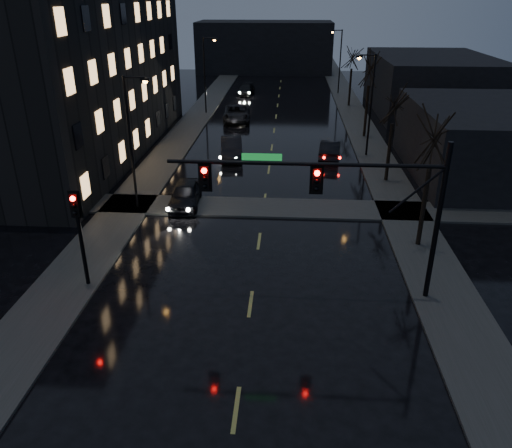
% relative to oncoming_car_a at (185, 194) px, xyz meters
% --- Properties ---
extents(sidewalk_left, '(3.00, 140.00, 0.12)m').
position_rel_oncoming_car_a_xyz_m(sidewalk_left, '(-3.60, 16.33, -0.69)').
color(sidewalk_left, '#2D2D2B').
rests_on(sidewalk_left, ground).
extents(sidewalk_right, '(3.00, 140.00, 0.12)m').
position_rel_oncoming_car_a_xyz_m(sidewalk_right, '(13.40, 16.33, -0.69)').
color(sidewalk_right, '#2D2D2B').
rests_on(sidewalk_right, ground).
extents(sidewalk_cross, '(40.00, 3.00, 0.12)m').
position_rel_oncoming_car_a_xyz_m(sidewalk_cross, '(4.90, -0.17, -0.69)').
color(sidewalk_cross, '#2D2D2B').
rests_on(sidewalk_cross, ground).
extents(apartment_block, '(12.00, 30.00, 12.00)m').
position_rel_oncoming_car_a_xyz_m(apartment_block, '(-11.60, 11.33, 5.25)').
color(apartment_block, black).
rests_on(apartment_block, ground).
extents(commercial_right_near, '(10.00, 14.00, 5.00)m').
position_rel_oncoming_car_a_xyz_m(commercial_right_near, '(20.40, 7.33, 1.75)').
color(commercial_right_near, black).
rests_on(commercial_right_near, ground).
extents(commercial_right_far, '(12.00, 18.00, 6.00)m').
position_rel_oncoming_car_a_xyz_m(commercial_right_far, '(21.90, 29.33, 2.25)').
color(commercial_right_far, black).
rests_on(commercial_right_far, ground).
extents(far_block, '(22.00, 10.00, 8.00)m').
position_rel_oncoming_car_a_xyz_m(far_block, '(1.90, 59.33, 3.25)').
color(far_block, black).
rests_on(far_block, ground).
extents(signal_mast, '(11.11, 0.41, 7.00)m').
position_rel_oncoming_car_a_xyz_m(signal_mast, '(8.75, -9.67, 4.12)').
color(signal_mast, black).
rests_on(signal_mast, ground).
extents(signal_pole_left, '(0.35, 0.41, 4.53)m').
position_rel_oncoming_car_a_xyz_m(signal_pole_left, '(-2.60, -9.67, 2.26)').
color(signal_pole_left, black).
rests_on(signal_pole_left, ground).
extents(tree_near, '(3.52, 3.52, 8.08)m').
position_rel_oncoming_car_a_xyz_m(tree_near, '(13.30, -4.67, 5.47)').
color(tree_near, black).
rests_on(tree_near, ground).
extents(tree_mid_a, '(3.30, 3.30, 7.58)m').
position_rel_oncoming_car_a_xyz_m(tree_mid_a, '(13.30, 5.33, 5.07)').
color(tree_mid_a, black).
rests_on(tree_mid_a, ground).
extents(tree_mid_b, '(3.74, 3.74, 8.59)m').
position_rel_oncoming_car_a_xyz_m(tree_mid_b, '(13.30, 17.33, 5.86)').
color(tree_mid_b, black).
rests_on(tree_mid_b, ground).
extents(tree_far, '(3.43, 3.43, 7.88)m').
position_rel_oncoming_car_a_xyz_m(tree_far, '(13.30, 31.33, 5.31)').
color(tree_far, black).
rests_on(tree_far, ground).
extents(streetlight_l_near, '(1.53, 0.28, 8.00)m').
position_rel_oncoming_car_a_xyz_m(streetlight_l_near, '(-2.68, -0.67, 4.02)').
color(streetlight_l_near, black).
rests_on(streetlight_l_near, ground).
extents(streetlight_l_far, '(1.53, 0.28, 8.00)m').
position_rel_oncoming_car_a_xyz_m(streetlight_l_far, '(-2.68, 26.33, 4.02)').
color(streetlight_l_far, black).
rests_on(streetlight_l_far, ground).
extents(streetlight_r_mid, '(1.53, 0.28, 8.00)m').
position_rel_oncoming_car_a_xyz_m(streetlight_r_mid, '(12.49, 11.33, 4.02)').
color(streetlight_r_mid, black).
rests_on(streetlight_r_mid, ground).
extents(streetlight_r_far, '(1.53, 0.28, 8.00)m').
position_rel_oncoming_car_a_xyz_m(streetlight_r_far, '(12.49, 39.33, 4.02)').
color(streetlight_r_far, black).
rests_on(streetlight_r_far, ground).
extents(oncoming_car_a, '(2.07, 4.52, 1.50)m').
position_rel_oncoming_car_a_xyz_m(oncoming_car_a, '(0.00, 0.00, 0.00)').
color(oncoming_car_a, black).
rests_on(oncoming_car_a, ground).
extents(oncoming_car_b, '(2.28, 4.97, 1.58)m').
position_rel_oncoming_car_a_xyz_m(oncoming_car_b, '(1.74, 10.29, 0.04)').
color(oncoming_car_b, black).
rests_on(oncoming_car_b, ground).
extents(oncoming_car_c, '(3.06, 5.97, 1.61)m').
position_rel_oncoming_car_a_xyz_m(oncoming_car_c, '(0.88, 23.06, 0.05)').
color(oncoming_car_c, black).
rests_on(oncoming_car_c, ground).
extents(oncoming_car_d, '(2.32, 4.72, 1.32)m').
position_rel_oncoming_car_a_xyz_m(oncoming_car_d, '(0.54, 38.03, -0.09)').
color(oncoming_car_d, black).
rests_on(oncoming_car_d, ground).
extents(lead_car, '(2.07, 4.60, 1.46)m').
position_rel_oncoming_car_a_xyz_m(lead_car, '(9.68, 10.62, -0.02)').
color(lead_car, black).
rests_on(lead_car, ground).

